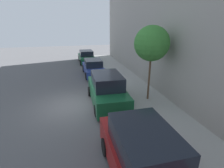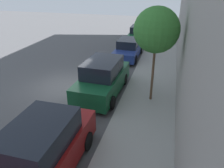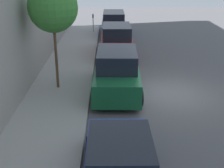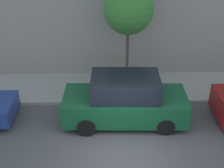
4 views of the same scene
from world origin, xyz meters
TOP-DOWN VIEW (x-y plane):
  - ground_plane at (0.00, 0.00)m, footprint 60.00×60.00m
  - sidewalk at (4.91, 0.00)m, footprint 2.83×32.00m
  - parked_suv_third at (2.30, -0.21)m, footprint 2.09×4.85m
  - street_tree at (5.04, -0.47)m, footprint 2.15×2.15m

SIDE VIEW (x-z plane):
  - ground_plane at x=0.00m, z-range 0.00..0.00m
  - sidewalk at x=4.91m, z-range 0.00..0.15m
  - parked_suv_third at x=2.30m, z-range -0.06..1.92m
  - street_tree at x=5.04m, z-range 1.42..6.14m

